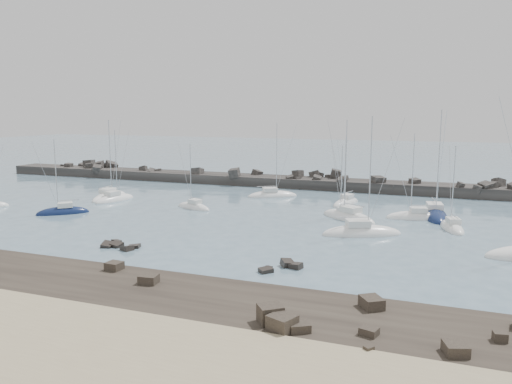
% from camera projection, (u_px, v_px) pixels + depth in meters
% --- Properties ---
extents(ground, '(400.00, 400.00, 0.00)m').
position_uv_depth(ground, '(197.00, 230.00, 60.86)').
color(ground, slate).
rests_on(ground, ground).
extents(rock_shelf, '(140.00, 12.00, 2.02)m').
position_uv_depth(rock_shelf, '(74.00, 289.00, 40.44)').
color(rock_shelf, black).
rests_on(rock_shelf, ground).
extents(rock_cluster_near, '(4.43, 3.29, 1.27)m').
position_uv_depth(rock_cluster_near, '(120.00, 247.00, 53.04)').
color(rock_cluster_near, black).
rests_on(rock_cluster_near, ground).
extents(rock_cluster_far, '(3.66, 3.88, 1.13)m').
position_uv_depth(rock_cluster_far, '(284.00, 267.00, 45.78)').
color(rock_cluster_far, black).
rests_on(rock_cluster_far, ground).
extents(breakwater, '(115.00, 7.61, 5.03)m').
position_uv_depth(breakwater, '(253.00, 183.00, 98.45)').
color(breakwater, '#292624').
rests_on(breakwater, ground).
extents(sailboat_1, '(3.07, 8.91, 14.03)m').
position_uv_depth(sailboat_1, '(109.00, 198.00, 82.44)').
color(sailboat_1, white).
rests_on(sailboat_1, ground).
extents(sailboat_2, '(6.73, 6.40, 11.41)m').
position_uv_depth(sailboat_2, '(63.00, 213.00, 70.42)').
color(sailboat_2, '#101D43').
rests_on(sailboat_2, ground).
extents(sailboat_3, '(3.96, 8.08, 12.35)m').
position_uv_depth(sailboat_3, '(115.00, 200.00, 80.66)').
color(sailboat_3, white).
rests_on(sailboat_3, ground).
extents(sailboat_4, '(8.64, 6.63, 13.37)m').
position_uv_depth(sailboat_4, '(272.00, 196.00, 84.35)').
color(sailboat_4, white).
rests_on(sailboat_4, ground).
extents(sailboat_5, '(6.81, 4.19, 10.43)m').
position_uv_depth(sailboat_5, '(194.00, 208.00, 74.19)').
color(sailboat_5, white).
rests_on(sailboat_5, ground).
extents(sailboat_6, '(4.21, 7.46, 11.43)m').
position_uv_depth(sailboat_6, '(346.00, 203.00, 77.52)').
color(sailboat_6, white).
rests_on(sailboat_6, ground).
extents(sailboat_7, '(9.78, 6.47, 14.89)m').
position_uv_depth(sailboat_7, '(361.00, 234.00, 58.33)').
color(sailboat_7, white).
rests_on(sailboat_7, ground).
extents(sailboat_8, '(4.62, 10.35, 15.74)m').
position_uv_depth(sailboat_8, '(435.00, 216.00, 68.29)').
color(sailboat_8, '#101D43').
rests_on(sailboat_8, ground).
extents(sailboat_9, '(8.13, 4.17, 12.39)m').
position_uv_depth(sailboat_9, '(415.00, 218.00, 67.04)').
color(sailboat_9, white).
rests_on(sailboat_9, ground).
extents(sailboat_10, '(3.87, 7.25, 11.11)m').
position_uv_depth(sailboat_10, '(452.00, 228.00, 61.15)').
color(sailboat_10, white).
rests_on(sailboat_10, ground).
extents(sailboat_13, '(6.08, 6.22, 10.67)m').
position_uv_depth(sailboat_13, '(343.00, 217.00, 67.72)').
color(sailboat_13, '#101D43').
rests_on(sailboat_13, ground).
extents(sailboat_14, '(9.06, 7.26, 14.29)m').
position_uv_depth(sailboat_14, '(348.00, 218.00, 66.91)').
color(sailboat_14, white).
rests_on(sailboat_14, ground).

